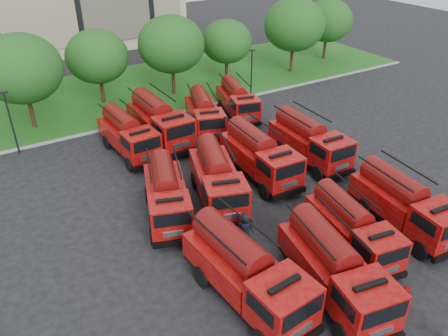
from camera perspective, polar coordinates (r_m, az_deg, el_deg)
The scene contains 28 objects.
ground at distance 26.47m, azimuth 2.92°, elevation -8.04°, with size 140.00×140.00×0.00m, color black.
lawn at distance 47.52m, azimuth -14.99°, elevation 9.26°, with size 70.00×16.00×0.12m, color #184F15.
curb at distance 40.33m, azimuth -11.41°, elevation 5.88°, with size 70.00×0.30×0.14m, color gray.
tree_2 at distance 40.25m, azimuth -24.98°, elevation 11.68°, with size 6.72×6.72×8.22m.
tree_3 at distance 44.01m, azimuth -16.24°, elevation 13.80°, with size 5.88×5.88×7.19m.
tree_4 at distance 44.77m, azimuth -6.91°, elevation 15.74°, with size 6.55×6.55×8.01m.
tree_5 at distance 49.03m, azimuth 0.35°, elevation 16.19°, with size 5.46×5.46×6.68m.
tree_6 at distance 52.15m, azimuth 9.17°, elevation 17.99°, with size 6.89×6.89×8.42m.
tree_7 at distance 58.34m, azimuth 13.42°, elevation 18.22°, with size 6.05×6.05×7.39m.
lamp_post_0 at distance 36.83m, azimuth -26.10°, elevation 5.66°, with size 0.60×0.25×5.11m.
lamp_post_1 at distance 43.84m, azimuth 3.61°, elevation 12.41°, with size 0.60×0.25×5.11m.
fire_truck_0 at distance 21.26m, azimuth 2.89°, elevation -13.35°, with size 3.30×7.86×3.49m.
fire_truck_1 at distance 22.15m, azimuth 14.21°, elevation -12.57°, with size 3.80×7.68×3.35m.
fire_truck_2 at distance 25.20m, azimuth 16.35°, elevation -7.42°, with size 3.27×6.82×2.98m.
fire_truck_3 at distance 27.85m, azimuth 22.49°, elevation -4.29°, with size 3.22×7.43×3.28m.
fire_truck_4 at distance 26.88m, azimuth -7.50°, elevation -3.44°, with size 4.44×7.27×3.13m.
fire_truck_5 at distance 28.02m, azimuth -0.91°, elevation -1.35°, with size 4.66×7.76×3.35m.
fire_truck_6 at distance 30.76m, azimuth 4.63°, elevation 1.72°, with size 3.05×7.60×3.40m.
fire_truck_7 at distance 33.28m, azimuth 11.04°, elevation 3.54°, with size 2.92×7.47×3.36m.
fire_truck_8 at distance 34.54m, azimuth -12.41°, elevation 4.27°, with size 2.95×7.18×3.20m.
fire_truck_9 at distance 35.92m, azimuth -8.47°, elevation 6.09°, with size 3.07×8.01×3.62m.
fire_truck_10 at distance 37.44m, azimuth -2.59°, elevation 7.05°, with size 4.40×7.33×3.16m.
fire_truck_11 at distance 40.45m, azimuth 1.76°, elevation 8.82°, with size 3.90×7.04×3.04m.
firefighter_1 at distance 23.33m, azimuth 22.02°, elevation -17.37°, with size 0.88×0.48×1.81m, color #AE0D0D.
firefighter_2 at distance 30.27m, azimuth 23.40°, elevation -5.35°, with size 1.03×0.59×1.76m, color #AE0D0D.
firefighter_3 at distance 31.01m, azimuth 23.83°, elevation -4.54°, with size 1.02×0.53×1.58m, color black.
firefighter_4 at distance 25.55m, azimuth 2.71°, elevation -9.68°, with size 0.97×0.63×1.98m, color black.
firefighter_5 at distance 34.27m, azimuth 15.84°, elevation 0.51°, with size 1.54×0.66×1.66m, color black.
Camera 1 is at (-11.85, -16.99, 16.48)m, focal length 35.00 mm.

